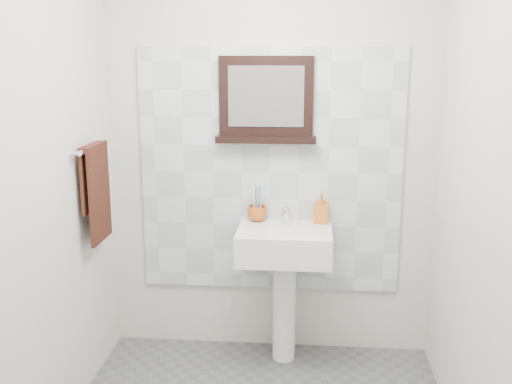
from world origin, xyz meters
TOP-DOWN VIEW (x-y plane):
  - back_wall at (0.00, 1.10)m, footprint 2.00×0.01m
  - front_wall at (0.00, -1.10)m, footprint 2.00×0.01m
  - left_wall at (-1.00, 0.00)m, footprint 0.01×2.20m
  - right_wall at (1.00, 0.00)m, footprint 0.01×2.20m
  - splashback at (0.00, 1.09)m, footprint 1.60×0.02m
  - pedestal_sink at (0.10, 0.87)m, footprint 0.55×0.44m
  - toothbrush_cup at (-0.07, 1.02)m, footprint 0.13×0.13m
  - toothbrushes at (-0.07, 1.02)m, footprint 0.05×0.04m
  - soap_dispenser at (0.32, 1.01)m, footprint 0.10×0.10m
  - framed_mirror at (-0.02, 1.06)m, footprint 0.60×0.11m
  - towel_bar at (-0.95, 0.65)m, footprint 0.07×0.40m
  - hand_towel at (-0.94, 0.65)m, footprint 0.06×0.30m

SIDE VIEW (x-z plane):
  - pedestal_sink at x=0.10m, z-range 0.20..1.16m
  - toothbrush_cup at x=-0.07m, z-range 0.86..0.95m
  - soap_dispenser at x=0.32m, z-range 0.86..1.04m
  - toothbrushes at x=-0.07m, z-range 0.88..1.09m
  - hand_towel at x=-0.94m, z-range 0.87..1.42m
  - splashback at x=0.00m, z-range 0.40..1.90m
  - back_wall at x=0.00m, z-range 0.00..2.50m
  - front_wall at x=0.00m, z-range 0.00..2.50m
  - left_wall at x=-1.00m, z-range 0.00..2.50m
  - right_wall at x=1.00m, z-range 0.00..2.50m
  - towel_bar at x=-0.95m, z-range 1.34..1.37m
  - framed_mirror at x=-0.02m, z-range 1.33..1.84m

